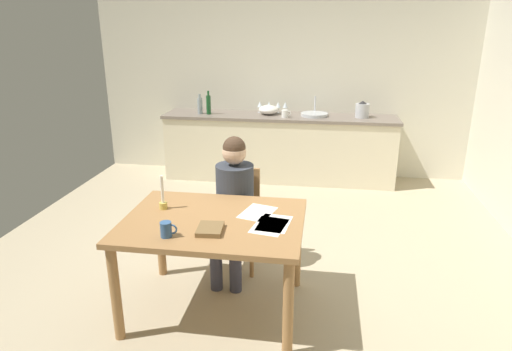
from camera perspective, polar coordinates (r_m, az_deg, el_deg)
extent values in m
cube|color=tan|center=(4.28, -0.31, -10.32)|extent=(5.20, 5.20, 0.04)
cube|color=beige|center=(6.37, 3.43, 11.87)|extent=(5.20, 0.12, 2.60)
cube|color=beige|center=(6.18, 2.96, 3.44)|extent=(3.09, 0.60, 0.86)
cube|color=#72665B|center=(6.08, 3.03, 7.54)|extent=(3.13, 0.64, 0.04)
cube|color=#9E7042|center=(3.21, -5.47, -5.89)|extent=(1.28, 0.97, 0.04)
cylinder|color=#9E7042|center=(3.23, -17.50, -14.17)|extent=(0.07, 0.07, 0.71)
cylinder|color=#9E7042|center=(2.95, 4.12, -16.68)|extent=(0.07, 0.07, 0.71)
cylinder|color=#9E7042|center=(3.90, -12.12, -7.65)|extent=(0.07, 0.07, 0.71)
cylinder|color=#9E7042|center=(3.67, 5.26, -9.02)|extent=(0.07, 0.07, 0.71)
cube|color=#9E7042|center=(3.91, -2.59, -5.54)|extent=(0.41, 0.41, 0.04)
cube|color=#9E7042|center=(3.99, -2.08, -1.72)|extent=(0.36, 0.04, 0.40)
cylinder|color=#9E7042|center=(3.90, -5.56, -9.47)|extent=(0.04, 0.04, 0.44)
cylinder|color=#9E7042|center=(3.83, -0.57, -9.92)|extent=(0.04, 0.04, 0.44)
cylinder|color=#9E7042|center=(4.19, -4.34, -7.32)|extent=(0.04, 0.04, 0.44)
cylinder|color=#9E7042|center=(4.13, 0.29, -7.69)|extent=(0.04, 0.04, 0.44)
cylinder|color=#333842|center=(3.79, -2.71, -2.28)|extent=(0.33, 0.33, 0.50)
sphere|color=#D8AD8C|center=(3.68, -2.79, 2.96)|extent=(0.20, 0.20, 0.20)
sphere|color=#473323|center=(3.67, -2.80, 3.56)|extent=(0.19, 0.19, 0.19)
cylinder|color=#383847|center=(3.74, -4.48, -6.81)|extent=(0.14, 0.38, 0.13)
cylinder|color=#383847|center=(3.68, -5.12, -11.22)|extent=(0.10, 0.10, 0.45)
cylinder|color=#383847|center=(3.71, -2.06, -7.01)|extent=(0.14, 0.38, 0.13)
cylinder|color=#383847|center=(3.65, -2.64, -11.47)|extent=(0.10, 0.10, 0.45)
cylinder|color=#33598C|center=(2.97, -11.43, -6.77)|extent=(0.07, 0.07, 0.10)
torus|color=#33598C|center=(2.96, -10.66, -6.75)|extent=(0.07, 0.01, 0.07)
cylinder|color=gold|center=(3.42, -11.75, -3.79)|extent=(0.06, 0.06, 0.05)
cylinder|color=white|center=(3.38, -11.89, -1.74)|extent=(0.02, 0.02, 0.21)
cube|color=brown|center=(3.02, -5.88, -6.83)|extent=(0.18, 0.22, 0.03)
cube|color=white|center=(3.12, 2.33, -6.11)|extent=(0.24, 0.32, 0.00)
cube|color=white|center=(3.09, 1.72, -6.44)|extent=(0.26, 0.33, 0.00)
cube|color=white|center=(3.29, 0.20, -4.75)|extent=(0.28, 0.34, 0.00)
cylinder|color=#B2B7BC|center=(6.05, 7.46, 7.73)|extent=(0.36, 0.36, 0.04)
cylinder|color=silver|center=(6.18, 7.54, 8.91)|extent=(0.02, 0.02, 0.24)
cylinder|color=#8C999E|center=(6.19, -7.17, 8.81)|extent=(0.07, 0.07, 0.21)
cylinder|color=#8C999E|center=(6.17, -7.22, 10.04)|extent=(0.03, 0.03, 0.05)
cylinder|color=#194C23|center=(6.14, -6.08, 8.95)|extent=(0.06, 0.06, 0.25)
cylinder|color=#194C23|center=(6.12, -6.13, 10.41)|extent=(0.03, 0.03, 0.06)
ellipsoid|color=white|center=(6.11, 1.61, 8.39)|extent=(0.27, 0.27, 0.12)
cylinder|color=#B7BABF|center=(6.05, 13.41, 8.06)|extent=(0.18, 0.18, 0.18)
cone|color=#262628|center=(6.03, 13.49, 9.09)|extent=(0.11, 0.11, 0.04)
cylinder|color=silver|center=(6.22, 3.75, 7.98)|extent=(0.06, 0.06, 0.00)
cylinder|color=silver|center=(6.21, 3.76, 8.32)|extent=(0.01, 0.01, 0.07)
cone|color=silver|center=(6.20, 3.77, 9.00)|extent=(0.07, 0.07, 0.08)
cylinder|color=silver|center=(6.23, 2.83, 8.01)|extent=(0.06, 0.06, 0.00)
cylinder|color=silver|center=(6.22, 2.84, 8.35)|extent=(0.01, 0.01, 0.07)
cone|color=silver|center=(6.21, 2.85, 9.03)|extent=(0.07, 0.07, 0.08)
cylinder|color=silver|center=(6.24, 1.66, 8.05)|extent=(0.06, 0.06, 0.00)
cylinder|color=silver|center=(6.23, 1.67, 8.39)|extent=(0.01, 0.01, 0.07)
cone|color=silver|center=(6.22, 1.67, 9.07)|extent=(0.07, 0.07, 0.08)
cylinder|color=silver|center=(6.26, 0.50, 8.09)|extent=(0.06, 0.06, 0.00)
cylinder|color=silver|center=(6.25, 0.50, 8.42)|extent=(0.01, 0.01, 0.07)
cone|color=silver|center=(6.24, 0.50, 9.10)|extent=(0.07, 0.07, 0.08)
cylinder|color=white|center=(5.91, 3.70, 7.89)|extent=(0.09, 0.09, 0.10)
torus|color=white|center=(5.91, 4.18, 7.92)|extent=(0.07, 0.01, 0.07)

